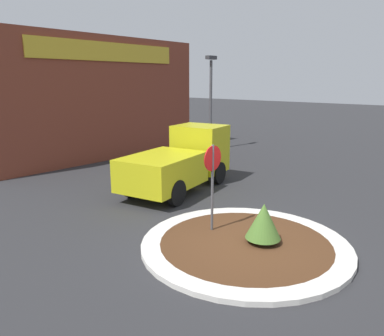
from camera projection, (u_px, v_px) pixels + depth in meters
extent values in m
plane|color=#2D2D30|center=(245.00, 247.00, 9.34)|extent=(120.00, 120.00, 0.00)
cylinder|color=silver|center=(245.00, 244.00, 9.33)|extent=(5.17, 5.17, 0.12)
cylinder|color=#4C2D19|center=(245.00, 244.00, 9.33)|extent=(4.24, 4.24, 0.12)
cylinder|color=#4C4C51|center=(212.00, 191.00, 9.84)|extent=(0.07, 0.07, 2.44)
cylinder|color=#B71414|center=(213.00, 158.00, 9.64)|extent=(0.67, 0.03, 0.67)
cylinder|color=brown|center=(263.00, 240.00, 9.29)|extent=(0.08, 0.08, 0.12)
cone|color=#4C752D|center=(264.00, 221.00, 9.17)|extent=(0.88, 0.88, 0.89)
cube|color=gold|center=(200.00, 148.00, 15.31)|extent=(1.97, 2.22, 1.88)
cube|color=gold|center=(162.00, 171.00, 13.10)|extent=(3.37, 2.60, 1.11)
cube|color=black|center=(207.00, 139.00, 15.71)|extent=(0.38, 1.71, 0.66)
cylinder|color=black|center=(179.00, 168.00, 15.85)|extent=(0.91, 0.39, 0.88)
cylinder|color=black|center=(219.00, 173.00, 14.93)|extent=(0.91, 0.39, 0.88)
cylinder|color=black|center=(132.00, 185.00, 13.21)|extent=(0.91, 0.39, 0.88)
cylinder|color=black|center=(176.00, 193.00, 12.29)|extent=(0.91, 0.39, 0.88)
cube|color=brown|center=(77.00, 97.00, 20.81)|extent=(12.00, 6.00, 6.22)
cube|color=gold|center=(108.00, 52.00, 18.33)|extent=(8.40, 0.08, 0.90)
cylinder|color=#4C4C51|center=(211.00, 106.00, 21.78)|extent=(0.16, 0.16, 5.15)
cube|color=#38383D|center=(211.00, 58.00, 21.16)|extent=(0.70, 0.30, 0.20)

